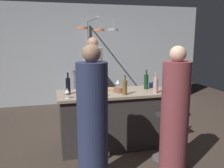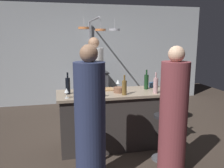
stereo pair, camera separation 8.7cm
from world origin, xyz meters
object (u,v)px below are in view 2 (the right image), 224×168
(guest_right, at_px, (173,117))
(wine_glass_by_chef, at_px, (67,91))
(bar_stool_left, at_px, (87,142))
(guest_left, at_px, (90,124))
(mixing_bowl_blue, at_px, (153,85))
(stove_range, at_px, (92,88))
(chef, at_px, (94,86))
(pepper_mill, at_px, (167,86))
(wine_bottle_red, at_px, (146,82))
(wine_bottle_dark, at_px, (68,86))
(cutting_board, at_px, (104,89))
(mixing_bowl_wooden, at_px, (119,90))
(bar_stool_right, at_px, (162,135))
(wine_glass_near_left_guest, at_px, (118,82))
(wine_bottle_amber, at_px, (124,87))
(wine_glass_near_right_guest, at_px, (103,90))
(potted_plant, at_px, (178,106))
(mixing_bowl_steel, at_px, (85,89))
(wine_bottle_rose, at_px, (156,85))

(guest_right, height_order, wine_glass_by_chef, guest_right)
(guest_right, distance_m, bar_stool_left, 1.17)
(guest_left, relative_size, mixing_bowl_blue, 11.20)
(stove_range, distance_m, chef, 1.51)
(pepper_mill, xyz_separation_m, wine_bottle_red, (-0.23, 0.30, 0.02))
(stove_range, height_order, wine_bottle_dark, wine_bottle_dark)
(wine_bottle_dark, bearing_deg, bar_stool_left, -72.79)
(cutting_board, bearing_deg, wine_bottle_red, -8.66)
(wine_bottle_red, bearing_deg, mixing_bowl_wooden, -165.56)
(stove_range, distance_m, pepper_mill, 2.84)
(bar_stool_right, relative_size, mixing_bowl_blue, 4.53)
(guest_left, relative_size, wine_glass_near_left_guest, 11.52)
(wine_glass_near_left_guest, bearing_deg, wine_glass_by_chef, -150.77)
(bar_stool_right, bearing_deg, pepper_mill, 58.13)
(pepper_mill, distance_m, mixing_bowl_wooden, 0.76)
(bar_stool_right, height_order, cutting_board, cutting_board)
(wine_bottle_amber, bearing_deg, guest_right, -60.62)
(wine_bottle_red, height_order, mixing_bowl_blue, wine_bottle_red)
(pepper_mill, height_order, wine_glass_near_right_guest, pepper_mill)
(guest_right, bearing_deg, wine_bottle_red, 87.50)
(mixing_bowl_blue, bearing_deg, pepper_mill, -83.06)
(stove_range, height_order, wine_bottle_red, wine_bottle_red)
(bar_stool_right, height_order, potted_plant, bar_stool_right)
(guest_right, bearing_deg, bar_stool_right, 84.90)
(wine_bottle_dark, xyz_separation_m, wine_glass_near_right_guest, (0.49, -0.29, -0.03))
(guest_right, distance_m, mixing_bowl_steel, 1.53)
(bar_stool_left, xyz_separation_m, guest_left, (-0.01, -0.38, 0.40))
(chef, distance_m, wine_glass_near_left_guest, 0.81)
(pepper_mill, bearing_deg, bar_stool_right, -121.87)
(cutting_board, bearing_deg, chef, 92.16)
(pepper_mill, distance_m, wine_bottle_dark, 1.55)
(guest_right, bearing_deg, mixing_bowl_blue, 79.19)
(wine_glass_near_right_guest, bearing_deg, wine_bottle_rose, 1.55)
(bar_stool_left, height_order, wine_bottle_dark, wine_bottle_dark)
(stove_range, xyz_separation_m, wine_bottle_amber, (0.10, -2.67, 0.57))
(wine_bottle_rose, bearing_deg, wine_glass_by_chef, 179.66)
(pepper_mill, relative_size, mixing_bowl_blue, 1.40)
(wine_glass_by_chef, bearing_deg, wine_bottle_red, 13.24)
(bar_stool_right, bearing_deg, wine_glass_near_right_guest, 155.37)
(pepper_mill, height_order, mixing_bowl_wooden, pepper_mill)
(guest_right, distance_m, mixing_bowl_blue, 1.23)
(bar_stool_right, distance_m, wine_bottle_rose, 0.76)
(bar_stool_right, distance_m, guest_right, 0.53)
(cutting_board, xyz_separation_m, mixing_bowl_blue, (0.88, 0.03, 0.03))
(stove_range, bearing_deg, mixing_bowl_blue, -71.34)
(bar_stool_right, height_order, wine_bottle_amber, wine_bottle_amber)
(wine_bottle_amber, bearing_deg, wine_bottle_rose, -1.32)
(potted_plant, bearing_deg, wine_bottle_dark, -159.08)
(mixing_bowl_wooden, bearing_deg, wine_bottle_dark, 174.61)
(potted_plant, bearing_deg, wine_bottle_red, -141.89)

